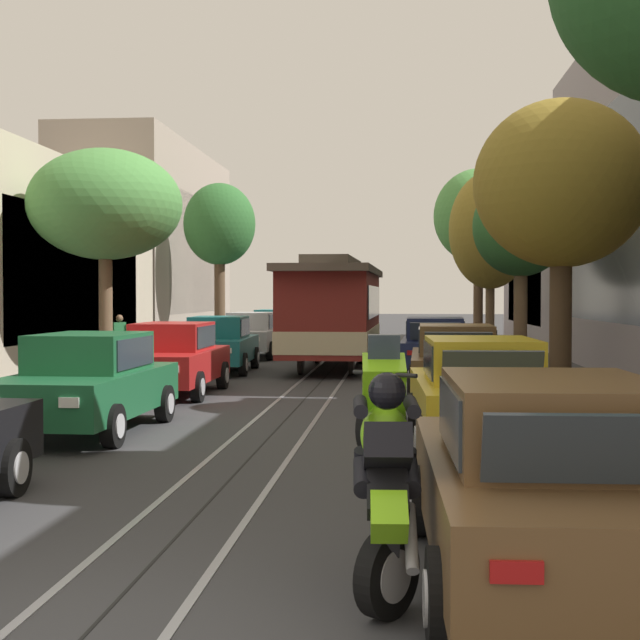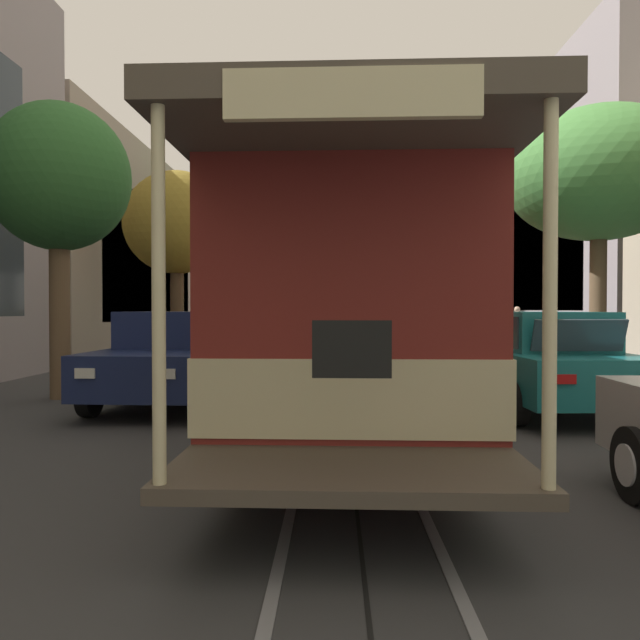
{
  "view_description": "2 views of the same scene",
  "coord_description": "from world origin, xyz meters",
  "px_view_note": "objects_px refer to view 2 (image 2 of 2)",
  "views": [
    {
      "loc": [
        2.03,
        -5.0,
        2.2
      ],
      "look_at": [
        -0.2,
        19.59,
        1.51
      ],
      "focal_mm": 50.72,
      "sensor_mm": 36.0,
      "label": 1
    },
    {
      "loc": [
        0.18,
        29.82,
        1.62
      ],
      "look_at": [
        0.78,
        5.77,
        1.18
      ],
      "focal_mm": 33.05,
      "sensor_mm": 36.0,
      "label": 2
    }
  ],
  "objects_px": {
    "parked_car_green_second_left": "(423,333)",
    "parked_car_navy_fourth_right": "(175,357)",
    "parked_car_brown_mid_right": "(226,339)",
    "street_sign_post": "(450,304)",
    "parked_car_red_mid_left": "(457,341)",
    "parked_car_yellow_second_right": "(255,331)",
    "pedestrian_on_left_pavement": "(517,326)",
    "pedestrian_on_right_pavement": "(160,327)",
    "street_tree_kerb_left_second": "(599,176)",
    "street_tree_kerb_right_mid": "(59,180)",
    "street_tree_kerb_right_near": "(213,209)",
    "street_tree_kerb_right_second": "(177,224)",
    "parked_car_teal_fourth_left": "(542,360)",
    "parked_car_brown_near_right": "(272,327)",
    "motorcycle_with_rider": "(299,322)",
    "parked_car_black_near_left": "(406,327)",
    "street_tree_kerb_left_near": "(458,244)",
    "cable_car_trolley": "(348,306)"
  },
  "relations": [
    {
      "from": "street_tree_kerb_right_mid",
      "to": "cable_car_trolley",
      "type": "xyz_separation_m",
      "value": [
        -5.16,
        2.46,
        -2.29
      ]
    },
    {
      "from": "parked_car_teal_fourth_left",
      "to": "street_tree_kerb_right_near",
      "type": "distance_m",
      "value": 17.84
    },
    {
      "from": "street_tree_kerb_left_second",
      "to": "street_tree_kerb_right_mid",
      "type": "relative_size",
      "value": 1.1
    },
    {
      "from": "parked_car_red_mid_left",
      "to": "parked_car_brown_mid_right",
      "type": "height_order",
      "value": "same"
    },
    {
      "from": "parked_car_green_second_left",
      "to": "street_sign_post",
      "type": "relative_size",
      "value": 1.46
    },
    {
      "from": "cable_car_trolley",
      "to": "street_sign_post",
      "type": "xyz_separation_m",
      "value": [
        -4.68,
        -16.9,
        0.18
      ]
    },
    {
      "from": "street_tree_kerb_left_near",
      "to": "cable_car_trolley",
      "type": "relative_size",
      "value": 0.73
    },
    {
      "from": "cable_car_trolley",
      "to": "parked_car_black_near_left",
      "type": "bearing_deg",
      "value": -99.39
    },
    {
      "from": "pedestrian_on_right_pavement",
      "to": "parked_car_yellow_second_right",
      "type": "bearing_deg",
      "value": 166.67
    },
    {
      "from": "cable_car_trolley",
      "to": "motorcycle_with_rider",
      "type": "relative_size",
      "value": 4.81
    },
    {
      "from": "street_tree_kerb_right_near",
      "to": "parked_car_brown_near_right",
      "type": "bearing_deg",
      "value": -121.31
    },
    {
      "from": "parked_car_yellow_second_right",
      "to": "street_sign_post",
      "type": "distance_m",
      "value": 8.53
    },
    {
      "from": "motorcycle_with_rider",
      "to": "street_tree_kerb_right_second",
      "type": "bearing_deg",
      "value": 74.0
    },
    {
      "from": "parked_car_yellow_second_right",
      "to": "parked_car_brown_mid_right",
      "type": "relative_size",
      "value": 1.0
    },
    {
      "from": "parked_car_navy_fourth_right",
      "to": "street_sign_post",
      "type": "xyz_separation_m",
      "value": [
        -7.62,
        -14.89,
        1.05
      ]
    },
    {
      "from": "parked_car_yellow_second_right",
      "to": "cable_car_trolley",
      "type": "relative_size",
      "value": 0.48
    },
    {
      "from": "parked_car_green_second_left",
      "to": "street_tree_kerb_left_near",
      "type": "xyz_separation_m",
      "value": [
        -2.17,
        -4.57,
        3.63
      ]
    },
    {
      "from": "parked_car_red_mid_left",
      "to": "parked_car_yellow_second_right",
      "type": "height_order",
      "value": "same"
    },
    {
      "from": "motorcycle_with_rider",
      "to": "pedestrian_on_right_pavement",
      "type": "bearing_deg",
      "value": 48.7
    },
    {
      "from": "parked_car_green_second_left",
      "to": "parked_car_navy_fourth_right",
      "type": "bearing_deg",
      "value": 61.37
    },
    {
      "from": "parked_car_yellow_second_right",
      "to": "street_tree_kerb_right_near",
      "type": "height_order",
      "value": "street_tree_kerb_right_near"
    },
    {
      "from": "parked_car_brown_mid_right",
      "to": "street_tree_kerb_right_near",
      "type": "xyz_separation_m",
      "value": [
        2.1,
        -8.48,
        4.98
      ]
    },
    {
      "from": "parked_car_red_mid_left",
      "to": "parked_car_yellow_second_right",
      "type": "distance_m",
      "value": 8.88
    },
    {
      "from": "parked_car_teal_fourth_left",
      "to": "street_tree_kerb_right_near",
      "type": "relative_size",
      "value": 0.6
    },
    {
      "from": "parked_car_black_near_left",
      "to": "parked_car_yellow_second_right",
      "type": "distance_m",
      "value": 7.94
    },
    {
      "from": "street_tree_kerb_right_second",
      "to": "street_sign_post",
      "type": "distance_m",
      "value": 12.28
    },
    {
      "from": "street_tree_kerb_left_second",
      "to": "street_sign_post",
      "type": "bearing_deg",
      "value": -86.6
    },
    {
      "from": "street_tree_kerb_left_second",
      "to": "pedestrian_on_left_pavement",
      "type": "height_order",
      "value": "street_tree_kerb_left_second"
    },
    {
      "from": "street_tree_kerb_left_second",
      "to": "street_tree_kerb_right_mid",
      "type": "distance_m",
      "value": 10.79
    },
    {
      "from": "parked_car_teal_fourth_left",
      "to": "parked_car_brown_mid_right",
      "type": "xyz_separation_m",
      "value": [
        6.31,
        -6.44,
        0.0
      ]
    },
    {
      "from": "parked_car_green_second_left",
      "to": "street_sign_post",
      "type": "xyz_separation_m",
      "value": [
        -1.74,
        -4.11,
        1.05
      ]
    },
    {
      "from": "parked_car_brown_near_right",
      "to": "cable_car_trolley",
      "type": "bearing_deg",
      "value": 98.98
    },
    {
      "from": "parked_car_green_second_left",
      "to": "pedestrian_on_left_pavement",
      "type": "xyz_separation_m",
      "value": [
        -3.84,
        -1.73,
        0.18
      ]
    },
    {
      "from": "parked_car_green_second_left",
      "to": "parked_car_teal_fourth_left",
      "type": "height_order",
      "value": "same"
    },
    {
      "from": "parked_car_teal_fourth_left",
      "to": "parked_car_brown_near_right",
      "type": "bearing_deg",
      "value": -71.1
    },
    {
      "from": "parked_car_black_near_left",
      "to": "street_tree_kerb_left_second",
      "type": "xyz_separation_m",
      "value": [
        -2.34,
        14.05,
        3.65
      ]
    },
    {
      "from": "parked_car_green_second_left",
      "to": "street_tree_kerb_right_near",
      "type": "height_order",
      "value": "street_tree_kerb_right_near"
    },
    {
      "from": "parked_car_green_second_left",
      "to": "parked_car_teal_fourth_left",
      "type": "bearing_deg",
      "value": 91.09
    },
    {
      "from": "parked_car_black_near_left",
      "to": "parked_car_navy_fourth_right",
      "type": "distance_m",
      "value": 17.65
    },
    {
      "from": "street_tree_kerb_right_second",
      "to": "street_tree_kerb_right_mid",
      "type": "xyz_separation_m",
      "value": [
        0.2,
        7.22,
        -0.25
      ]
    },
    {
      "from": "parked_car_green_second_left",
      "to": "pedestrian_on_left_pavement",
      "type": "relative_size",
      "value": 2.53
    },
    {
      "from": "street_tree_kerb_right_mid",
      "to": "pedestrian_on_left_pavement",
      "type": "bearing_deg",
      "value": -134.73
    },
    {
      "from": "motorcycle_with_rider",
      "to": "parked_car_navy_fourth_right",
      "type": "bearing_deg",
      "value": 86.81
    },
    {
      "from": "parked_car_green_second_left",
      "to": "street_tree_kerb_right_near",
      "type": "relative_size",
      "value": 0.59
    },
    {
      "from": "parked_car_green_second_left",
      "to": "parked_car_teal_fourth_left",
      "type": "xyz_separation_m",
      "value": [
        -0.22,
        11.34,
        0.0
      ]
    },
    {
      "from": "pedestrian_on_left_pavement",
      "to": "pedestrian_on_right_pavement",
      "type": "distance_m",
      "value": 13.73
    },
    {
      "from": "street_tree_kerb_right_mid",
      "to": "pedestrian_on_left_pavement",
      "type": "distance_m",
      "value": 17.23
    },
    {
      "from": "street_tree_kerb_left_second",
      "to": "street_tree_kerb_right_second",
      "type": "height_order",
      "value": "street_tree_kerb_left_second"
    },
    {
      "from": "parked_car_brown_mid_right",
      "to": "street_sign_post",
      "type": "height_order",
      "value": "street_sign_post"
    },
    {
      "from": "parked_car_black_near_left",
      "to": "street_tree_kerb_right_near",
      "type": "relative_size",
      "value": 0.59
    }
  ]
}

